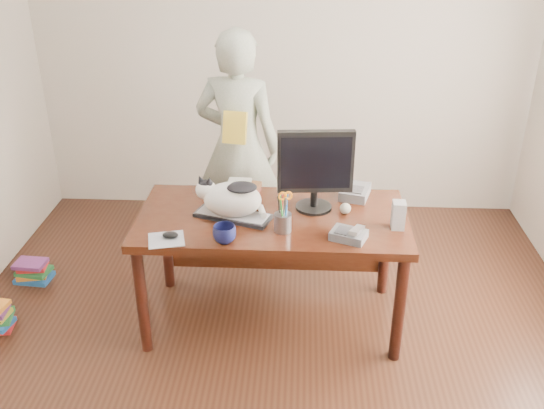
{
  "coord_description": "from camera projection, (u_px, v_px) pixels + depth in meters",
  "views": [
    {
      "loc": [
        0.16,
        -2.57,
        2.43
      ],
      "look_at": [
        0.0,
        0.55,
        0.85
      ],
      "focal_mm": 40.0,
      "sensor_mm": 36.0,
      "label": 1
    }
  ],
  "objects": [
    {
      "name": "room",
      "position": [
        266.0,
        162.0,
        2.79
      ],
      "size": [
        4.5,
        4.5,
        4.5
      ],
      "color": "black",
      "rests_on": "ground"
    },
    {
      "name": "desk",
      "position": [
        273.0,
        231.0,
        3.73
      ],
      "size": [
        1.6,
        0.8,
        0.75
      ],
      "color": "black",
      "rests_on": "ground"
    },
    {
      "name": "keyboard",
      "position": [
        233.0,
        215.0,
        3.57
      ],
      "size": [
        0.48,
        0.3,
        0.03
      ],
      "rotation": [
        0.0,
        0.0,
        -0.32
      ],
      "color": "black",
      "rests_on": "desk"
    },
    {
      "name": "cat",
      "position": [
        230.0,
        198.0,
        3.52
      ],
      "size": [
        0.44,
        0.31,
        0.25
      ],
      "rotation": [
        0.0,
        0.0,
        -0.32
      ],
      "color": "white",
      "rests_on": "keyboard"
    },
    {
      "name": "monitor",
      "position": [
        315.0,
        166.0,
        3.53
      ],
      "size": [
        0.45,
        0.24,
        0.5
      ],
      "rotation": [
        0.0,
        0.0,
        0.08
      ],
      "color": "black",
      "rests_on": "desk"
    },
    {
      "name": "pen_cup",
      "position": [
        283.0,
        220.0,
        3.4
      ],
      "size": [
        0.12,
        0.12,
        0.25
      ],
      "rotation": [
        0.0,
        0.0,
        0.25
      ],
      "color": "gray",
      "rests_on": "desk"
    },
    {
      "name": "mousepad",
      "position": [
        166.0,
        240.0,
        3.34
      ],
      "size": [
        0.23,
        0.22,
        0.0
      ],
      "rotation": [
        0.0,
        0.0,
        0.25
      ],
      "color": "#AAAEB6",
      "rests_on": "desk"
    },
    {
      "name": "mouse",
      "position": [
        170.0,
        235.0,
        3.35
      ],
      "size": [
        0.1,
        0.08,
        0.04
      ],
      "rotation": [
        0.0,
        0.0,
        0.25
      ],
      "color": "black",
      "rests_on": "mousepad"
    },
    {
      "name": "coffee_mug",
      "position": [
        224.0,
        234.0,
        3.3
      ],
      "size": [
        0.16,
        0.16,
        0.1
      ],
      "primitive_type": "imported",
      "rotation": [
        0.0,
        0.0,
        0.3
      ],
      "color": "#0D1036",
      "rests_on": "desk"
    },
    {
      "name": "phone",
      "position": [
        349.0,
        234.0,
        3.34
      ],
      "size": [
        0.23,
        0.2,
        0.09
      ],
      "rotation": [
        0.0,
        0.0,
        -0.39
      ],
      "color": "#5B5B60",
      "rests_on": "desk"
    },
    {
      "name": "speaker",
      "position": [
        398.0,
        215.0,
        3.43
      ],
      "size": [
        0.08,
        0.08,
        0.16
      ],
      "rotation": [
        0.0,
        0.0,
        -0.03
      ],
      "color": "gray",
      "rests_on": "desk"
    },
    {
      "name": "baseball",
      "position": [
        345.0,
        209.0,
        3.6
      ],
      "size": [
        0.07,
        0.07,
        0.07
      ],
      "rotation": [
        0.0,
        0.0,
        0.03
      ],
      "color": "beige",
      "rests_on": "desk"
    },
    {
      "name": "book_stack",
      "position": [
        242.0,
        188.0,
        3.85
      ],
      "size": [
        0.25,
        0.2,
        0.09
      ],
      "rotation": [
        0.0,
        0.0,
        -0.16
      ],
      "color": "#4F1815",
      "rests_on": "desk"
    },
    {
      "name": "calculator",
      "position": [
        355.0,
        192.0,
        3.81
      ],
      "size": [
        0.22,
        0.26,
        0.07
      ],
      "rotation": [
        0.0,
        0.0,
        -0.27
      ],
      "color": "#5B5B60",
      "rests_on": "desk"
    },
    {
      "name": "person",
      "position": [
        238.0,
        147.0,
        4.33
      ],
      "size": [
        0.68,
        0.52,
        1.69
      ],
      "primitive_type": "imported",
      "rotation": [
        0.0,
        0.0,
        2.95
      ],
      "color": "beige",
      "rests_on": "ground"
    },
    {
      "name": "held_book",
      "position": [
        235.0,
        128.0,
        4.09
      ],
      "size": [
        0.17,
        0.12,
        0.22
      ],
      "rotation": [
        0.0,
        0.0,
        -0.19
      ],
      "color": "gold",
      "rests_on": "person"
    },
    {
      "name": "book_pile_b",
      "position": [
        33.0,
        271.0,
        4.29
      ],
      "size": [
        0.26,
        0.2,
        0.15
      ],
      "color": "#1A529D",
      "rests_on": "ground"
    }
  ]
}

